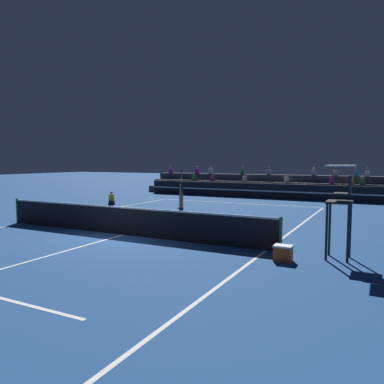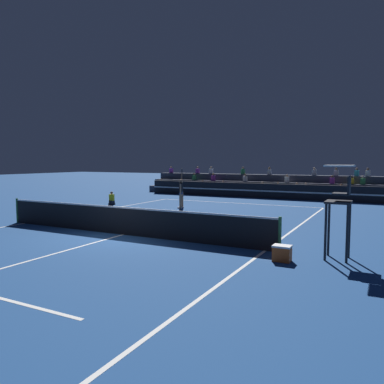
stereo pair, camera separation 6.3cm
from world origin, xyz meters
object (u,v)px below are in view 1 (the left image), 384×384
tennis_player (181,192)px  umpire_chair (341,199)px  tennis_ball (251,226)px  equipment_cooler (283,253)px  ball_kid_courtside (112,200)px

tennis_player → umpire_chair: bearing=-39.6°
umpire_chair → tennis_ball: size_ratio=39.26×
tennis_ball → equipment_cooler: size_ratio=0.14×
umpire_chair → tennis_ball: 5.74m
ball_kid_courtside → tennis_ball: 10.99m
tennis_ball → equipment_cooler: bearing=-62.3°
tennis_player → equipment_cooler: 12.07m
umpire_chair → ball_kid_courtside: 16.16m
tennis_ball → equipment_cooler: equipment_cooler is taller
tennis_player → equipment_cooler: tennis_player is taller
tennis_ball → tennis_player: bearing=144.4°
equipment_cooler → umpire_chair: bearing=35.2°
ball_kid_courtside → umpire_chair: bearing=-27.3°
umpire_chair → ball_kid_courtside: bearing=152.7°
ball_kid_courtside → equipment_cooler: (12.94, -8.35, -0.10)m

